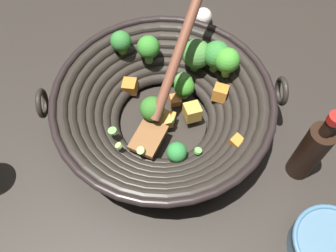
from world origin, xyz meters
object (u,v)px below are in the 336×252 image
at_px(wok, 164,105).
at_px(prep_bowl, 327,245).
at_px(soy_sauce_bottle, 311,151).
at_px(garlic_bulb, 203,17).

relative_size(wok, prep_bowl, 3.32).
bearing_deg(soy_sauce_bottle, wok, -171.04).
bearing_deg(wok, garlic_bulb, 103.54).
distance_m(wok, garlic_bulb, 0.30).
xyz_separation_m(prep_bowl, garlic_bulb, (-0.42, 0.36, -0.01)).
bearing_deg(soy_sauce_bottle, garlic_bulb, 144.00).
bearing_deg(garlic_bulb, prep_bowl, -40.44).
xyz_separation_m(soy_sauce_bottle, garlic_bulb, (-0.33, 0.24, -0.06)).
relative_size(wok, soy_sauce_bottle, 2.18).
height_order(soy_sauce_bottle, garlic_bulb, soy_sauce_bottle).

